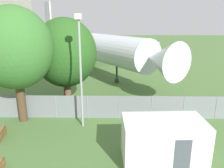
# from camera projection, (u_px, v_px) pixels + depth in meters

# --- Properties ---
(perimeter_fence) EXTENTS (56.07, 0.07, 1.90)m
(perimeter_fence) POSITION_uv_depth(u_px,v_px,m) (88.00, 107.00, 17.40)
(perimeter_fence) COLOR gray
(perimeter_fence) RESTS_ON ground
(airplane) EXTENTS (29.75, 35.85, 11.47)m
(airplane) POSITION_uv_depth(u_px,v_px,m) (79.00, 44.00, 35.48)
(airplane) COLOR silver
(airplane) RESTS_ON ground
(portable_cabin) EXTENTS (4.56, 2.71, 2.42)m
(portable_cabin) POSITION_uv_depth(u_px,v_px,m) (163.00, 140.00, 12.02)
(portable_cabin) COLOR silver
(portable_cabin) RESTS_ON ground
(tree_near_hangar) EXTENTS (5.58, 5.58, 7.90)m
(tree_near_hangar) POSITION_uv_depth(u_px,v_px,m) (65.00, 53.00, 19.38)
(tree_near_hangar) COLOR brown
(tree_near_hangar) RESTS_ON ground
(tree_behind_benches) EXTENTS (5.42, 5.42, 8.66)m
(tree_behind_benches) POSITION_uv_depth(u_px,v_px,m) (15.00, 49.00, 15.66)
(tree_behind_benches) COLOR #4C3823
(tree_behind_benches) RESTS_ON ground
(light_mast) EXTENTS (0.44, 0.44, 8.01)m
(light_mast) POSITION_uv_depth(u_px,v_px,m) (80.00, 61.00, 15.04)
(light_mast) COLOR #99999E
(light_mast) RESTS_ON ground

